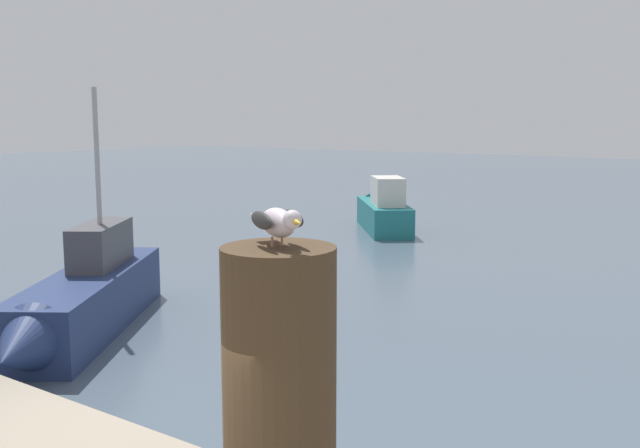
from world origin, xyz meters
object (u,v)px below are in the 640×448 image
at_px(boat_teal, 382,210).
at_px(seagull, 279,221).
at_px(mooring_post, 279,398).
at_px(boat_navy, 83,300).

bearing_deg(boat_teal, seagull, -60.68).
relative_size(mooring_post, boat_navy, 0.22).
height_order(boat_teal, boat_navy, boat_navy).
distance_m(seagull, boat_teal, 19.12).
height_order(mooring_post, boat_navy, boat_navy).
xyz_separation_m(seagull, boat_teal, (-9.29, 16.55, -2.37)).
distance_m(mooring_post, boat_teal, 19.05).
bearing_deg(seagull, boat_teal, 119.32).
distance_m(mooring_post, boat_navy, 9.04).
height_order(seagull, boat_navy, boat_navy).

